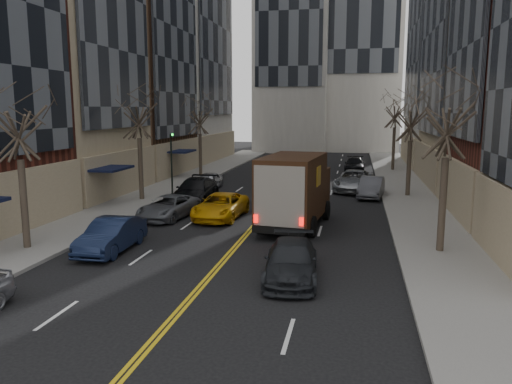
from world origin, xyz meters
TOP-DOWN VIEW (x-y plane):
  - ground at (0.00, 0.00)m, footprint 160.00×160.00m
  - sidewalk_left at (-9.00, 27.00)m, footprint 4.00×66.00m
  - sidewalk_right at (9.00, 27.00)m, footprint 4.00×66.00m
  - tree_lf_near at (-8.80, 8.00)m, footprint 3.20×3.20m
  - tree_lf_mid at (-8.80, 20.00)m, footprint 3.20×3.20m
  - tree_lf_far at (-8.80, 33.00)m, footprint 3.20×3.20m
  - tree_rt_near at (8.80, 11.00)m, footprint 3.20×3.20m
  - tree_rt_mid at (8.80, 25.00)m, footprint 3.20×3.20m
  - tree_rt_far at (8.80, 40.00)m, footprint 3.20×3.20m
  - traffic_signal at (-7.39, 22.00)m, footprint 0.29×0.26m
  - ups_truck at (2.13, 14.64)m, footprint 3.39×7.15m
  - observer_sedan at (2.98, 6.60)m, footprint 2.24×4.75m
  - taxi at (-2.22, 15.91)m, footprint 2.48×5.06m
  - pedestrian at (1.40, 14.90)m, footprint 0.51×0.72m
  - parked_lf_b at (-5.10, 8.58)m, footprint 1.59×4.38m
  - parked_lf_c at (-5.10, 15.35)m, footprint 2.71×4.84m
  - parked_lf_d at (-5.10, 20.16)m, footprint 2.40×5.54m
  - parked_lf_e at (-5.82, 25.39)m, footprint 1.65×3.91m
  - parked_rt_a at (6.30, 24.43)m, footprint 2.07×4.49m
  - parked_rt_b at (5.10, 26.98)m, footprint 3.26×5.85m
  - parked_rt_c at (5.10, 38.88)m, footprint 1.98×4.71m

SIDE VIEW (x-z plane):
  - ground at x=0.00m, z-range 0.00..0.00m
  - sidewalk_left at x=-9.00m, z-range 0.00..0.15m
  - sidewalk_right at x=9.00m, z-range 0.00..0.15m
  - parked_lf_c at x=-5.10m, z-range 0.00..1.28m
  - parked_lf_e at x=-5.82m, z-range 0.00..1.32m
  - observer_sedan at x=2.98m, z-range 0.00..1.34m
  - parked_rt_c at x=5.10m, z-range 0.00..1.36m
  - taxi at x=-2.22m, z-range 0.00..1.38m
  - parked_rt_a at x=6.30m, z-range 0.00..1.42m
  - parked_lf_b at x=-5.10m, z-range 0.00..1.44m
  - parked_rt_b at x=5.10m, z-range 0.00..1.55m
  - parked_lf_d at x=-5.10m, z-range 0.00..1.59m
  - pedestrian at x=1.40m, z-range 0.00..1.88m
  - ups_truck at x=2.13m, z-range 0.01..3.80m
  - traffic_signal at x=-7.39m, z-range 0.47..5.17m
  - tree_lf_far at x=-8.80m, z-range 1.97..10.08m
  - tree_rt_mid at x=8.80m, z-range 2.01..10.33m
  - tree_lf_near at x=-8.80m, z-range 2.03..10.45m
  - tree_rt_near at x=8.80m, z-range 2.10..10.81m
  - tree_lf_mid at x=-8.80m, z-range 2.14..11.05m
  - tree_rt_far at x=8.80m, z-range 2.19..11.29m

